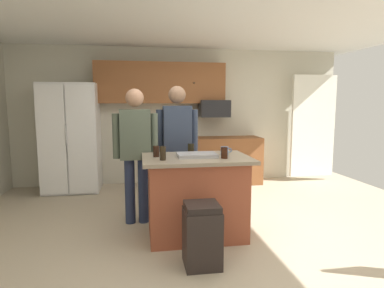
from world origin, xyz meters
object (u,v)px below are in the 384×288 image
person_guest_left (136,146)px  mug_blue_stoneware (225,151)px  tumbler_amber (191,149)px  glass_short_whisky (224,153)px  glass_dark_ale (156,151)px  trash_bin (202,235)px  person_host_foreground (177,141)px  kitchen_island (196,196)px  glass_stout_tall (163,153)px  microwave_over_range (214,109)px  serving_tray (197,155)px  refrigerator (71,138)px

person_guest_left → mug_blue_stoneware: 1.14m
mug_blue_stoneware → tumbler_amber: 0.41m
glass_short_whisky → glass_dark_ale: bearing=163.0°
glass_dark_ale → tumbler_amber: glass_dark_ale is taller
trash_bin → glass_dark_ale: bearing=116.8°
person_host_foreground → person_guest_left: person_host_foreground is taller
kitchen_island → glass_stout_tall: (-0.39, -0.17, 0.54)m
glass_dark_ale → glass_short_whisky: 0.77m
glass_stout_tall → glass_short_whisky: (0.68, 0.00, -0.01)m
kitchen_island → glass_short_whisky: (0.29, -0.16, 0.53)m
person_host_foreground → mug_blue_stoneware: bearing=26.0°
glass_short_whisky → microwave_over_range: bearing=79.4°
serving_tray → trash_bin: serving_tray is taller
refrigerator → trash_bin: refrigerator is taller
person_guest_left → glass_dark_ale: person_guest_left is taller
glass_stout_tall → tumbler_amber: size_ratio=1.24×
glass_stout_tall → glass_dark_ale: bearing=104.5°
tumbler_amber → serving_tray: (0.03, -0.25, -0.04)m
person_host_foreground → trash_bin: (0.06, -1.46, -0.74)m
person_host_foreground → glass_stout_tall: bearing=-25.4°
glass_stout_tall → trash_bin: bearing=-58.6°
mug_blue_stoneware → tumbler_amber: size_ratio=1.11×
person_guest_left → serving_tray: person_guest_left is taller
microwave_over_range → person_host_foreground: size_ratio=0.31×
glass_dark_ale → trash_bin: glass_dark_ale is taller
refrigerator → person_guest_left: bearing=-57.2°
person_host_foreground → tumbler_amber: person_host_foreground is taller
refrigerator → glass_dark_ale: refrigerator is taller
person_guest_left → trash_bin: 1.55m
microwave_over_range → glass_dark_ale: bearing=-117.4°
refrigerator → person_guest_left: (1.14, -1.77, 0.06)m
person_host_foreground → microwave_over_range: bearing=141.9°
kitchen_island → refrigerator: bearing=128.4°
person_guest_left → refrigerator: bearing=160.9°
kitchen_island → person_host_foreground: person_host_foreground is taller
glass_stout_tall → mug_blue_stoneware: size_ratio=1.12×
kitchen_island → glass_stout_tall: bearing=-156.7°
trash_bin → microwave_over_range: bearing=74.9°
mug_blue_stoneware → serving_tray: 0.37m
microwave_over_range → tumbler_amber: bearing=-110.0°
serving_tray → trash_bin: 0.96m
mug_blue_stoneware → kitchen_island: bearing=-167.1°
person_guest_left → tumbler_amber: 0.73m
trash_bin → serving_tray: bearing=84.1°
kitchen_island → serving_tray: (0.00, -0.01, 0.48)m
person_guest_left → tumbler_amber: bearing=13.6°
kitchen_island → mug_blue_stoneware: (0.36, 0.08, 0.51)m
refrigerator → kitchen_island: size_ratio=1.55×
glass_short_whisky → tumbler_amber: bearing=127.8°
mug_blue_stoneware → glass_dark_ale: bearing=-178.5°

